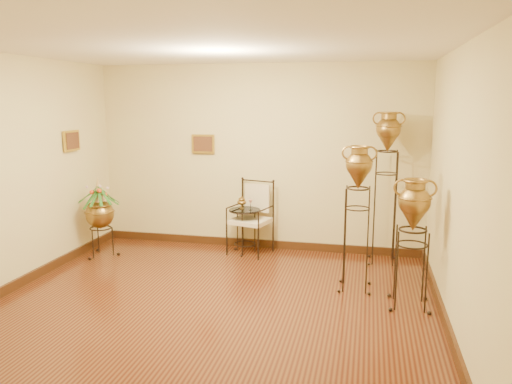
% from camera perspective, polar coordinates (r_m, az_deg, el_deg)
% --- Properties ---
extents(ground, '(5.00, 5.00, 0.00)m').
position_cam_1_polar(ground, '(5.61, -5.59, -13.43)').
color(ground, '#572F14').
rests_on(ground, ground).
extents(room_shell, '(5.02, 5.02, 2.81)m').
position_cam_1_polar(room_shell, '(5.17, -5.97, 4.47)').
color(room_shell, '#D1CB87').
rests_on(room_shell, ground).
extents(amphora_tall, '(0.44, 0.44, 2.14)m').
position_cam_1_polar(amphora_tall, '(7.11, 14.60, 0.61)').
color(amphora_tall, black).
rests_on(amphora_tall, ground).
extents(amphora_mid, '(0.52, 0.52, 1.77)m').
position_cam_1_polar(amphora_mid, '(6.06, 11.47, -2.84)').
color(amphora_mid, black).
rests_on(amphora_mid, ground).
extents(amphora_short, '(0.52, 0.52, 1.46)m').
position_cam_1_polar(amphora_short, '(5.74, 17.40, -5.57)').
color(amphora_short, black).
rests_on(amphora_short, ground).
extents(planter_urn, '(0.72, 0.72, 1.21)m').
position_cam_1_polar(planter_urn, '(7.62, -17.45, -2.06)').
color(planter_urn, black).
rests_on(planter_urn, ground).
extents(armchair, '(0.73, 0.70, 1.08)m').
position_cam_1_polar(armchair, '(7.41, -0.67, -2.97)').
color(armchair, black).
rests_on(armchair, ground).
extents(side_table, '(0.51, 0.51, 0.85)m').
position_cam_1_polar(side_table, '(7.48, -1.29, -4.38)').
color(side_table, black).
rests_on(side_table, ground).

